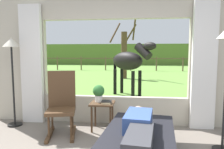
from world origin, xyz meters
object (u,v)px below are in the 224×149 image
book_stack (107,102)px  side_table (102,107)px  pasture_tree (124,52)px  rocking_chair (62,104)px  recliner_sofa (138,148)px  floor_lamp_left (12,55)px  potted_plant (99,92)px  horse (129,61)px  reclining_person (139,126)px

book_stack → side_table: bearing=144.3°
pasture_tree → book_stack: bearing=-89.1°
rocking_chair → recliner_sofa: bearing=-46.8°
side_table → floor_lamp_left: floor_lamp_left is taller
recliner_sofa → side_table: size_ratio=3.45×
potted_plant → side_table: bearing=-36.9°
potted_plant → horse: bearing=81.3°
book_stack → floor_lamp_left: 2.05m
book_stack → pasture_tree: 7.92m
rocking_chair → horse: bearing=59.0°
recliner_sofa → pasture_tree: (-0.70, 8.96, 1.23)m
horse → pasture_tree: size_ratio=0.50×
rocking_chair → potted_plant: 0.71m
reclining_person → side_table: 1.38m
reclining_person → book_stack: reclining_person is taller
potted_plant → book_stack: size_ratio=1.66×
rocking_chair → pasture_tree: pasture_tree is taller
reclining_person → floor_lamp_left: bearing=159.8°
rocking_chair → horse: 3.57m
pasture_tree → horse: bearing=-84.9°
book_stack → horse: size_ratio=0.11×
floor_lamp_left → horse: horse is taller
reclining_person → potted_plant: bearing=127.1°
potted_plant → floor_lamp_left: (-1.69, -0.03, 0.70)m
potted_plant → floor_lamp_left: bearing=-179.1°
rocking_chair → book_stack: 0.80m
rocking_chair → pasture_tree: (0.65, 8.07, 0.90)m
recliner_sofa → pasture_tree: bearing=101.4°
horse → book_stack: bearing=37.1°
reclining_person → side_table: bearing=125.5°
potted_plant → book_stack: (0.17, -0.12, -0.16)m
rocking_chair → floor_lamp_left: bearing=151.0°
horse → pasture_tree: (-0.42, 4.72, 0.29)m
reclining_person → potted_plant: size_ratio=4.49×
pasture_tree → rocking_chair: bearing=-94.6°
horse → rocking_chair: bearing=24.8°
rocking_chair → side_table: bearing=8.1°
reclining_person → rocking_chair: bearing=152.0°
floor_lamp_left → book_stack: bearing=-3.0°
book_stack → floor_lamp_left: size_ratio=0.11×
recliner_sofa → reclining_person: 0.31m
reclining_person → horse: bearing=100.6°
side_table → potted_plant: size_ratio=1.63×
floor_lamp_left → side_table: bearing=-1.1°
recliner_sofa → reclining_person: size_ratio=1.25×
recliner_sofa → horse: bearing=100.7°
floor_lamp_left → recliner_sofa: bearing=-26.2°
floor_lamp_left → pasture_tree: 7.96m
horse → reclining_person: bearing=46.1°
side_table → horse: size_ratio=0.30×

